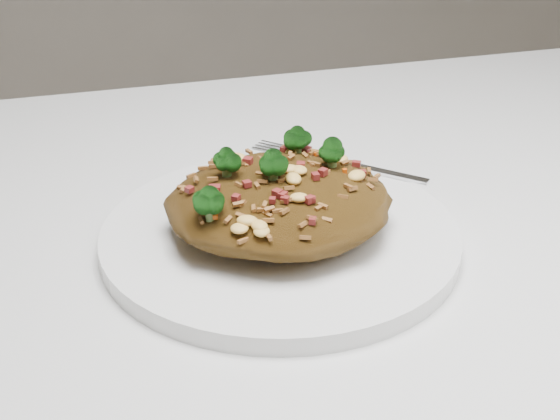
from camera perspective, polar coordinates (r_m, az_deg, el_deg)
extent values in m
cube|color=silver|center=(0.58, 1.17, -5.12)|extent=(1.20, 0.80, 0.04)
cylinder|color=white|center=(0.58, 0.00, -1.92)|extent=(0.26, 0.26, 0.01)
ellipsoid|color=brown|center=(0.56, 0.00, 0.59)|extent=(0.16, 0.15, 0.04)
ellipsoid|color=#0A3A07|center=(0.56, -3.94, 3.71)|extent=(0.02, 0.02, 0.02)
ellipsoid|color=#0A3A07|center=(0.57, 3.85, 4.29)|extent=(0.02, 0.02, 0.02)
ellipsoid|color=#0A3A07|center=(0.54, -0.51, 3.44)|extent=(0.02, 0.02, 0.02)
ellipsoid|color=#0A3A07|center=(0.60, 1.27, 5.26)|extent=(0.02, 0.02, 0.02)
ellipsoid|color=#0A3A07|center=(0.51, -5.15, 0.66)|extent=(0.02, 0.02, 0.02)
cube|color=silver|center=(0.66, 8.01, 2.65)|extent=(0.08, 0.07, 0.00)
cube|color=silver|center=(0.69, 0.52, 4.33)|extent=(0.04, 0.04, 0.00)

